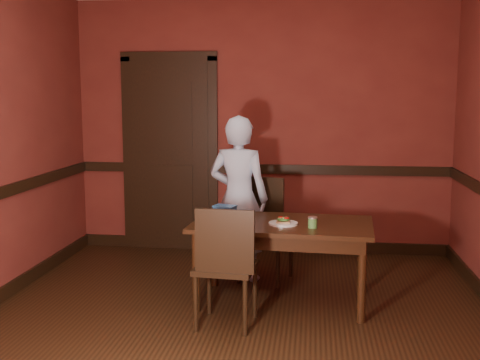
% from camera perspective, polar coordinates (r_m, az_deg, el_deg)
% --- Properties ---
extents(floor, '(4.00, 4.50, 0.01)m').
position_cam_1_polar(floor, '(4.55, -0.55, -13.85)').
color(floor, black).
rests_on(floor, ground).
extents(wall_back, '(4.00, 0.02, 2.70)m').
position_cam_1_polar(wall_back, '(6.46, 2.06, 5.03)').
color(wall_back, maroon).
rests_on(wall_back, ground).
extents(wall_front, '(4.00, 0.02, 2.70)m').
position_cam_1_polar(wall_front, '(2.04, -8.92, -2.02)').
color(wall_front, maroon).
rests_on(wall_front, ground).
extents(dado_back, '(4.00, 0.03, 0.10)m').
position_cam_1_polar(dado_back, '(6.49, 2.02, 1.05)').
color(dado_back, black).
rests_on(dado_back, ground).
extents(baseboard_back, '(4.00, 0.03, 0.12)m').
position_cam_1_polar(baseboard_back, '(6.65, 1.99, -6.15)').
color(baseboard_back, black).
rests_on(baseboard_back, ground).
extents(door, '(1.05, 0.07, 2.20)m').
position_cam_1_polar(door, '(6.61, -6.66, 2.80)').
color(door, black).
rests_on(door, ground).
extents(dining_table, '(1.49, 0.90, 0.67)m').
position_cam_1_polar(dining_table, '(4.97, 4.00, -7.82)').
color(dining_table, black).
rests_on(dining_table, floor).
extents(chair_far, '(0.53, 0.53, 0.93)m').
position_cam_1_polar(chair_far, '(5.52, 2.43, -4.79)').
color(chair_far, black).
rests_on(chair_far, floor).
extents(chair_near, '(0.46, 0.46, 0.91)m').
position_cam_1_polar(chair_near, '(4.48, -1.33, -8.05)').
color(chair_near, black).
rests_on(chair_near, floor).
extents(person, '(0.61, 0.45, 1.51)m').
position_cam_1_polar(person, '(5.50, -0.13, -1.74)').
color(person, silver).
rests_on(person, floor).
extents(sandwich_plate, '(0.23, 0.23, 0.06)m').
position_cam_1_polar(sandwich_plate, '(4.81, 4.12, -4.03)').
color(sandwich_plate, silver).
rests_on(sandwich_plate, dining_table).
extents(sauce_jar, '(0.07, 0.07, 0.09)m').
position_cam_1_polar(sauce_jar, '(4.70, 6.90, -4.00)').
color(sauce_jar, '#4A823C').
rests_on(sauce_jar, dining_table).
extents(cheese_saucer, '(0.16, 0.16, 0.05)m').
position_cam_1_polar(cheese_saucer, '(4.96, -0.71, -3.59)').
color(cheese_saucer, silver).
rests_on(cheese_saucer, dining_table).
extents(food_tub, '(0.21, 0.18, 0.08)m').
position_cam_1_polar(food_tub, '(5.19, -1.44, -2.83)').
color(food_tub, '#306FB7').
rests_on(food_tub, dining_table).
extents(wrapped_veg, '(0.24, 0.09, 0.07)m').
position_cam_1_polar(wrapped_veg, '(4.68, -1.77, -4.13)').
color(wrapped_veg, '#184922').
rests_on(wrapped_veg, dining_table).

